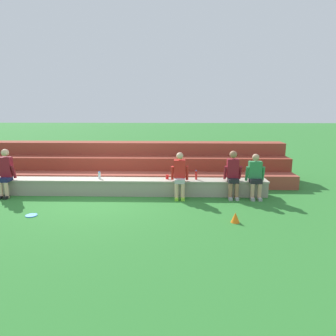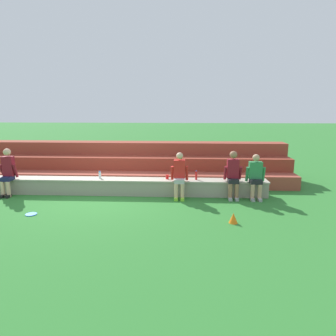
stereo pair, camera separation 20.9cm
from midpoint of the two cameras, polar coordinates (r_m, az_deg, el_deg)
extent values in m
plane|color=#2D752D|center=(9.11, -11.53, -5.24)|extent=(80.00, 80.00, 0.00)
cube|color=gray|center=(9.28, -11.22, -3.42)|extent=(9.65, 0.50, 0.47)
cube|color=#ABA28E|center=(9.23, -11.27, -2.10)|extent=(9.69, 0.54, 0.04)
cube|color=#9A4334|center=(10.17, -9.94, -2.13)|extent=(12.09, 0.70, 0.44)
cube|color=maroon|center=(10.79, -9.17, -0.13)|extent=(12.09, 0.70, 0.88)
cube|color=brown|center=(11.42, -8.49, 1.66)|extent=(12.09, 0.70, 1.31)
cylinder|color=#DBAD89|center=(9.97, -28.33, -3.57)|extent=(0.11, 0.11, 0.47)
cylinder|color=#DBAD89|center=(9.88, -27.49, -3.61)|extent=(0.11, 0.11, 0.47)
cube|color=black|center=(9.98, -28.34, -4.71)|extent=(0.10, 0.22, 0.08)
cube|color=black|center=(9.90, -27.50, -4.76)|extent=(0.10, 0.22, 0.08)
cube|color=#191E47|center=(9.98, -27.65, -1.78)|extent=(0.28, 0.35, 0.12)
cube|color=maroon|center=(10.02, -27.48, 0.32)|extent=(0.31, 0.20, 0.58)
sphere|color=#DBAD89|center=(9.96, -27.70, 2.68)|extent=(0.21, 0.21, 0.21)
cylinder|color=maroon|center=(10.13, -28.46, -0.43)|extent=(0.08, 0.25, 0.42)
cylinder|color=maroon|center=(9.93, -26.45, -0.46)|extent=(0.08, 0.21, 0.42)
cylinder|color=#DBAD89|center=(8.53, 2.25, -4.53)|extent=(0.11, 0.11, 0.47)
cylinder|color=#DBAD89|center=(8.53, 3.46, -4.55)|extent=(0.11, 0.11, 0.47)
cube|color=#8CD833|center=(8.55, 2.24, -5.86)|extent=(0.10, 0.22, 0.08)
cube|color=#8CD833|center=(8.55, 3.44, -5.87)|extent=(0.10, 0.22, 0.08)
cube|color=#B2B2B7|center=(8.60, 2.87, -2.41)|extent=(0.29, 0.35, 0.12)
cube|color=red|center=(8.67, 2.90, -0.17)|extent=(0.33, 0.20, 0.52)
sphere|color=#DBAD89|center=(8.60, 2.92, 2.31)|extent=(0.20, 0.20, 0.20)
cylinder|color=red|center=(8.68, 1.48, -0.93)|extent=(0.08, 0.20, 0.43)
cylinder|color=red|center=(8.68, 4.29, -0.96)|extent=(0.08, 0.16, 0.43)
cylinder|color=#996B4C|center=(8.72, 12.40, -4.44)|extent=(0.11, 0.11, 0.47)
cylinder|color=#996B4C|center=(8.75, 13.56, -4.44)|extent=(0.11, 0.11, 0.47)
cube|color=#99999E|center=(8.74, 12.38, -5.74)|extent=(0.10, 0.22, 0.08)
cube|color=#99999E|center=(8.77, 13.55, -5.73)|extent=(0.10, 0.22, 0.08)
cube|color=black|center=(8.77, 12.94, -2.42)|extent=(0.30, 0.28, 0.12)
cube|color=maroon|center=(8.85, 12.86, -0.11)|extent=(0.33, 0.20, 0.55)
sphere|color=#996B4C|center=(8.78, 12.98, 2.45)|extent=(0.22, 0.22, 0.22)
cylinder|color=maroon|center=(8.82, 11.48, -0.91)|extent=(0.08, 0.23, 0.42)
cylinder|color=maroon|center=(8.90, 14.21, -0.93)|extent=(0.08, 0.24, 0.42)
cylinder|color=tan|center=(8.82, 16.40, -4.48)|extent=(0.11, 0.11, 0.47)
cylinder|color=tan|center=(8.87, 17.66, -4.47)|extent=(0.11, 0.11, 0.47)
cube|color=#99999E|center=(8.83, 16.38, -5.76)|extent=(0.10, 0.22, 0.08)
cube|color=#99999E|center=(8.88, 17.64, -5.74)|extent=(0.10, 0.22, 0.08)
cube|color=black|center=(8.89, 16.94, -2.45)|extent=(0.33, 0.31, 0.12)
cube|color=#2D7F47|center=(8.93, 16.88, -0.41)|extent=(0.36, 0.20, 0.49)
sphere|color=tan|center=(8.87, 17.02, 1.89)|extent=(0.20, 0.20, 0.20)
cylinder|color=#2D7F47|center=(8.88, 15.42, -1.12)|extent=(0.08, 0.16, 0.43)
cylinder|color=#2D7F47|center=(8.99, 18.30, -1.13)|extent=(0.08, 0.16, 0.43)
cylinder|color=silver|center=(9.27, -12.18, -1.32)|extent=(0.07, 0.07, 0.20)
cylinder|color=blue|center=(9.25, -12.21, -0.66)|extent=(0.04, 0.04, 0.02)
cylinder|color=red|center=(8.94, 6.04, -1.42)|extent=(0.06, 0.06, 0.25)
cylinder|color=blue|center=(8.91, 6.06, -0.56)|extent=(0.04, 0.04, 0.02)
cylinder|color=red|center=(8.98, 0.53, -1.71)|extent=(0.09, 0.09, 0.12)
cylinder|color=blue|center=(8.14, -23.86, -8.02)|extent=(0.27, 0.27, 0.02)
cone|color=orange|center=(7.10, 13.13, -9.23)|extent=(0.20, 0.20, 0.24)
camera|label=1|loc=(0.10, -89.33, 0.14)|focal=32.13mm
camera|label=2|loc=(0.10, 90.67, -0.14)|focal=32.13mm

